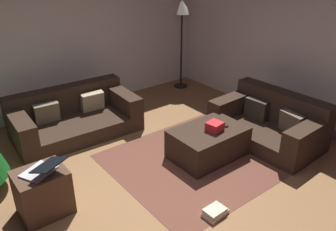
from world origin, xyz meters
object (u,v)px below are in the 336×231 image
Objects in this scene: side_table at (43,192)px; ottoman at (208,143)px; book_stack at (215,212)px; laptop at (43,169)px; couch_left at (73,117)px; tv_remote at (224,124)px; corner_lamp at (182,14)px; gift_box at (215,127)px; couch_right at (270,123)px.

ottoman is at bearing -6.90° from side_table.
laptop is at bearing 140.75° from book_stack.
laptop is at bearing 174.44° from ottoman.
tv_remote is at bearing 129.78° from couch_left.
tv_remote is 0.31× the size of laptop.
side_table is 0.30× the size of corner_lamp.
laptop reaches higher than book_stack.
corner_lamp reaches higher than tv_remote.
couch_left is 1.89× the size of ottoman.
gift_box is at bearing 46.45° from book_stack.
couch_left is at bearing 97.87° from book_stack.
ottoman is 0.58× the size of corner_lamp.
laptop is (-2.40, 0.25, 0.15)m from tv_remote.
laptop is 0.30× the size of corner_lamp.
book_stack is (1.41, -1.18, -0.21)m from side_table.
laptop reaches higher than side_table.
side_table is (-1.03, -1.54, 0.01)m from couch_left.
ottoman is 1.92× the size of side_table.
laptop is at bearing -170.58° from tv_remote.
couch_right is 2.82m from corner_lamp.
couch_left reaches higher than gift_box.
couch_left is at bearing 122.16° from gift_box.
side_table is 4.31m from corner_lamp.
couch_left is 1.09× the size of corner_lamp.
ottoman is 6.24× the size of tv_remote.
couch_left is 2.32m from tv_remote.
laptop reaches higher than gift_box.
book_stack is (-1.02, -0.88, -0.38)m from tv_remote.
couch_right is (2.20, -2.04, 0.02)m from couch_left.
ottoman is at bearing 75.42° from couch_right.
ottoman is 2.20m from side_table.
corner_lamp reaches higher than laptop.
couch_left is 2.89m from corner_lamp.
book_stack is at bearing -124.42° from corner_lamp.
couch_left is at bearing 122.48° from ottoman.
couch_right is 9.74× the size of tv_remote.
laptop reaches higher than couch_left.
couch_left reaches higher than tv_remote.
book_stack is at bearing 100.45° from couch_left.
couch_right is at bearing 139.68° from couch_left.
ottoman is at bearing 113.57° from gift_box.
gift_box is at bearing -155.08° from tv_remote.
couch_right reaches higher than couch_left.
couch_right reaches higher than side_table.
couch_right is 5.42× the size of book_stack.
couch_right is 3.04× the size of laptop.
couch_right is 1.05m from gift_box.
tv_remote is at bearing -5.84° from laptop.
couch_left is 1.86m from side_table.
book_stack is at bearing -39.25° from laptop.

